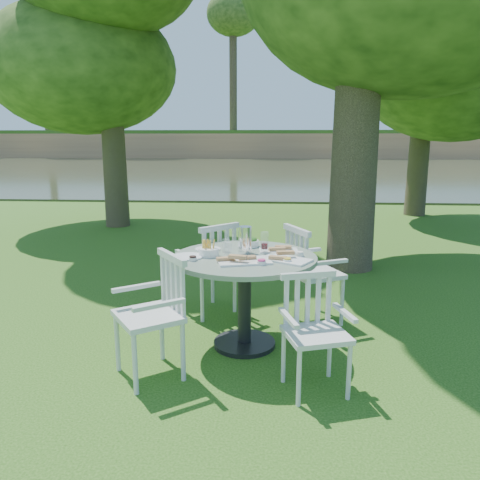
# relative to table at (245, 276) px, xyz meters

# --- Properties ---
(ground) EXTENTS (140.00, 140.00, 0.00)m
(ground) POSITION_rel_table_xyz_m (-0.08, 0.40, -0.66)
(ground) COLOR #1B430D
(ground) RESTS_ON ground
(table) EXTENTS (1.26, 1.26, 0.84)m
(table) POSITION_rel_table_xyz_m (0.00, 0.00, 0.00)
(table) COLOR black
(table) RESTS_ON ground
(chair_ne) EXTENTS (0.64, 0.65, 0.99)m
(chair_ne) POSITION_rel_table_xyz_m (0.58, 0.60, -0.07)
(chair_ne) COLOR silver
(chair_ne) RESTS_ON ground
(chair_nw) EXTENTS (0.68, 0.68, 0.98)m
(chair_nw) POSITION_rel_table_xyz_m (-0.38, 0.75, -0.08)
(chair_nw) COLOR silver
(chair_nw) RESTS_ON ground
(chair_sw) EXTENTS (0.65, 0.66, 0.96)m
(chair_sw) POSITION_rel_table_xyz_m (-0.63, -0.54, -0.09)
(chair_sw) COLOR silver
(chair_sw) RESTS_ON ground
(chair_se) EXTENTS (0.54, 0.52, 0.86)m
(chair_se) POSITION_rel_table_xyz_m (0.54, -0.65, -0.15)
(chair_se) COLOR silver
(chair_se) RESTS_ON ground
(tableware) EXTENTS (1.21, 0.85, 0.24)m
(tableware) POSITION_rel_table_xyz_m (-0.03, 0.05, 0.23)
(tableware) COLOR white
(tableware) RESTS_ON table
(river) EXTENTS (100.00, 28.00, 0.12)m
(river) POSITION_rel_table_xyz_m (-0.08, 23.40, -0.66)
(river) COLOR #2E331E
(river) RESTS_ON ground
(far_bank) EXTENTS (100.00, 18.00, 15.20)m
(far_bank) POSITION_rel_table_xyz_m (0.19, 41.52, 6.59)
(far_bank) COLOR #AA764F
(far_bank) RESTS_ON ground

